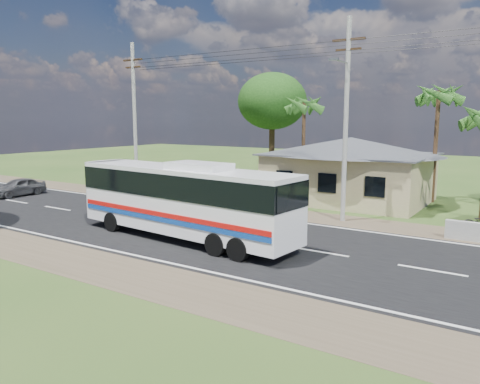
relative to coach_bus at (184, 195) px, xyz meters
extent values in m
plane|color=#294719|center=(1.82, 1.48, -2.12)|extent=(120.00, 120.00, 0.00)
cube|color=black|center=(1.82, 1.48, -2.11)|extent=(120.00, 10.00, 0.02)
cube|color=brown|center=(1.82, 7.98, -2.12)|extent=(120.00, 3.00, 0.01)
cube|color=brown|center=(1.82, -5.02, -2.12)|extent=(120.00, 3.00, 0.01)
cube|color=silver|center=(1.82, 6.18, -2.10)|extent=(120.00, 0.15, 0.01)
cube|color=silver|center=(1.82, -3.22, -2.10)|extent=(120.00, 0.15, 0.01)
cube|color=silver|center=(1.82, 1.48, -2.10)|extent=(120.00, 0.15, 0.01)
cube|color=tan|center=(2.82, 14.48, -0.52)|extent=(10.00, 8.00, 3.20)
cube|color=#4C4F54|center=(2.82, 14.48, 1.13)|extent=(10.60, 8.60, 0.10)
pyramid|color=#4C4F54|center=(2.82, 14.48, 2.28)|extent=(12.40, 10.00, 1.20)
cube|color=black|center=(-0.18, 10.46, -0.42)|extent=(1.20, 0.08, 1.20)
cube|color=black|center=(2.82, 10.46, -0.42)|extent=(1.20, 0.08, 1.20)
cube|color=black|center=(5.82, 10.46, -0.42)|extent=(1.20, 0.08, 1.20)
cylinder|color=#9E9E99|center=(-11.18, 7.98, 3.38)|extent=(0.26, 0.26, 11.00)
cube|color=#392814|center=(-11.18, 7.98, 7.68)|extent=(1.80, 0.12, 0.12)
cube|color=#392814|center=(-11.18, 7.98, 7.18)|extent=(1.40, 0.10, 0.10)
cylinder|color=#9E9E99|center=(4.82, 7.98, 3.38)|extent=(0.26, 0.26, 11.00)
cube|color=#392814|center=(4.82, 7.98, 7.68)|extent=(1.80, 0.12, 0.12)
cube|color=#392814|center=(4.82, 7.98, 7.18)|extent=(1.40, 0.10, 0.10)
cylinder|color=gray|center=(4.82, 6.98, 6.48)|extent=(0.08, 2.00, 0.08)
cube|color=gray|center=(4.82, 5.98, 6.48)|extent=(0.50, 0.18, 0.12)
cylinder|color=black|center=(-3.18, 7.98, 7.48)|extent=(16.00, 0.02, 0.02)
cylinder|color=#47301E|center=(7.82, 16.98, 1.63)|extent=(0.28, 0.28, 7.50)
cylinder|color=#47301E|center=(-2.18, 17.48, 1.38)|extent=(0.28, 0.28, 7.00)
cylinder|color=#47301E|center=(-6.18, 19.48, 0.85)|extent=(0.50, 0.50, 5.95)
ellipsoid|color=#14340E|center=(-6.18, 19.48, 5.03)|extent=(6.00, 6.00, 4.92)
cube|color=silver|center=(-0.01, 0.00, -0.19)|extent=(12.04, 3.50, 2.97)
cube|color=black|center=(-0.01, 0.00, 0.55)|extent=(12.10, 3.57, 1.09)
cube|color=black|center=(-5.92, 0.52, 0.20)|extent=(0.32, 2.28, 1.78)
cube|color=#B10C0A|center=(-0.12, -1.25, -0.74)|extent=(11.63, 1.06, 0.22)
cube|color=navy|center=(-0.12, -1.25, -0.98)|extent=(11.63, 1.06, 0.22)
cube|color=silver|center=(0.98, -0.08, 1.44)|extent=(3.10, 1.84, 0.30)
cylinder|color=black|center=(-4.05, -0.78, -1.63)|extent=(1.02, 0.43, 0.99)
cylinder|color=black|center=(-3.85, 1.48, -1.63)|extent=(1.02, 0.43, 0.99)
cylinder|color=black|center=(2.85, -1.39, -1.63)|extent=(1.02, 0.43, 0.99)
cylinder|color=black|center=(3.05, 0.88, -1.63)|extent=(1.02, 0.43, 0.99)
cylinder|color=black|center=(4.03, -1.49, -1.63)|extent=(1.02, 0.43, 0.99)
cylinder|color=black|center=(4.23, 0.77, -1.63)|extent=(1.02, 0.43, 0.99)
imported|color=#2F3032|center=(-18.36, 3.03, -1.45)|extent=(1.67, 3.95, 1.33)
camera|label=1|loc=(13.98, -16.66, 3.57)|focal=35.00mm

